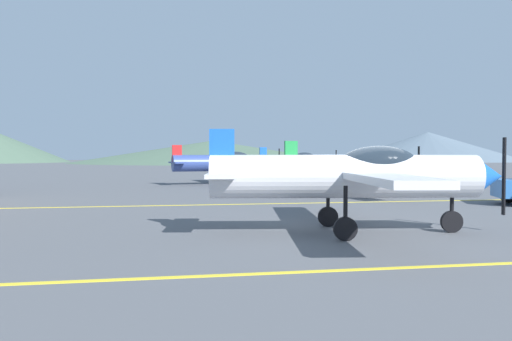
{
  "coord_description": "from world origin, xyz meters",
  "views": [
    {
      "loc": [
        -4.97,
        -12.94,
        2.09
      ],
      "look_at": [
        -0.42,
        14.0,
        1.2
      ],
      "focal_mm": 33.54,
      "sensor_mm": 36.0,
      "label": 1
    }
  ],
  "objects_px": {
    "airplane_mid": "(354,165)",
    "airplane_far": "(227,162)",
    "airplane_back": "(298,161)",
    "airplane_near": "(355,175)"
  },
  "relations": [
    {
      "from": "airplane_mid",
      "to": "airplane_back",
      "type": "height_order",
      "value": "same"
    },
    {
      "from": "airplane_mid",
      "to": "airplane_far",
      "type": "xyz_separation_m",
      "value": [
        -5.44,
        10.51,
        0.0
      ]
    },
    {
      "from": "airplane_mid",
      "to": "airplane_back",
      "type": "relative_size",
      "value": 1.0
    },
    {
      "from": "airplane_mid",
      "to": "airplane_far",
      "type": "height_order",
      "value": "same"
    },
    {
      "from": "airplane_mid",
      "to": "airplane_far",
      "type": "bearing_deg",
      "value": 117.36
    },
    {
      "from": "airplane_far",
      "to": "airplane_back",
      "type": "distance_m",
      "value": 11.7
    },
    {
      "from": "airplane_near",
      "to": "airplane_far",
      "type": "bearing_deg",
      "value": 92.96
    },
    {
      "from": "airplane_near",
      "to": "airplane_mid",
      "type": "height_order",
      "value": "same"
    },
    {
      "from": "airplane_mid",
      "to": "airplane_back",
      "type": "distance_m",
      "value": 19.54
    },
    {
      "from": "airplane_near",
      "to": "airplane_mid",
      "type": "relative_size",
      "value": 1.0
    }
  ]
}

